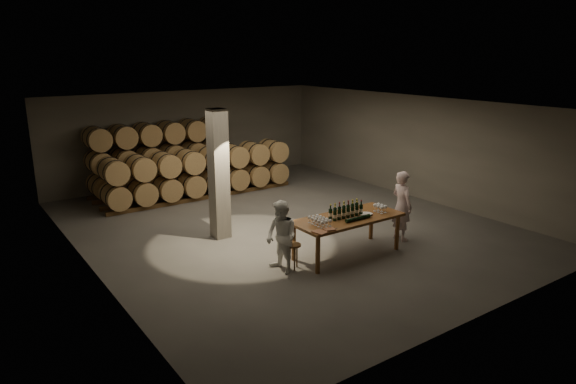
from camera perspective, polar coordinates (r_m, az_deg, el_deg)
room at (r=12.59m, az=-7.71°, el=1.92°), size 12.00×12.00×12.00m
tasting_table at (r=11.65m, az=6.61°, el=-3.27°), size 2.60×1.10×0.90m
barrel_stack_back at (r=17.33m, az=-14.04°, el=3.91°), size 4.70×0.95×2.31m
barrel_stack_front at (r=16.44m, az=-9.64°, el=2.24°), size 6.26×0.95×1.57m
bottle_cluster at (r=11.60m, az=6.45°, el=-2.17°), size 0.87×0.24×0.34m
lying_bottles at (r=11.43m, az=7.82°, el=-2.91°), size 0.79×0.09×0.09m
glass_cluster_left at (r=11.04m, az=3.54°, el=-3.06°), size 0.30×0.52×0.16m
glass_cluster_right at (r=12.06m, az=10.21°, el=-1.58°), size 0.20×0.31×0.19m
plate at (r=11.86m, az=8.68°, el=-2.43°), size 0.31×0.31×0.02m
notebook_near at (r=10.75m, az=4.62°, el=-4.15°), size 0.27×0.23×0.03m
notebook_corner at (r=10.59m, az=3.56°, el=-4.47°), size 0.27×0.32×0.02m
pen at (r=10.83m, az=5.27°, el=-4.08°), size 0.13×0.02×0.01m
stool at (r=10.95m, az=0.58°, el=-6.31°), size 0.33×0.33×0.55m
person_man at (r=12.81m, az=12.52°, el=-1.49°), size 0.48×0.67×1.73m
person_woman at (r=10.70m, az=-0.73°, el=-5.03°), size 0.63×0.78×1.54m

